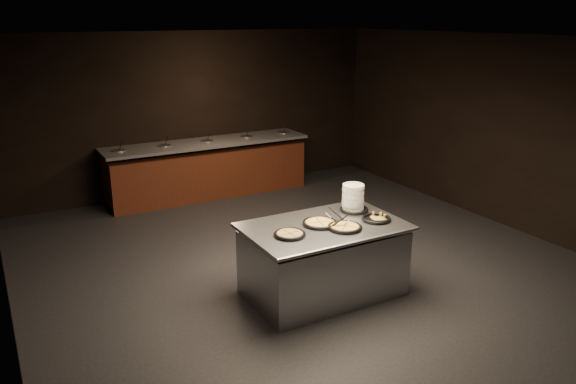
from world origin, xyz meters
name	(u,v)px	position (x,y,z in m)	size (l,w,h in m)	color
room	(311,160)	(0.00, 0.00, 1.45)	(7.02, 8.02, 2.92)	black
salad_bar	(209,172)	(0.00, 3.56, 0.44)	(3.70, 0.83, 1.18)	#4F2312
serving_counter	(323,261)	(-0.23, -0.67, 0.42)	(1.82, 1.16, 0.87)	silver
plate_stack	(353,197)	(0.37, -0.40, 1.03)	(0.27, 0.27, 0.32)	white
pan_veggie_whole	(290,234)	(-0.73, -0.77, 0.89)	(0.35, 0.35, 0.04)	black
pan_cheese_whole	(320,223)	(-0.26, -0.64, 0.89)	(0.40, 0.40, 0.04)	black
pan_cheese_slices_a	(354,209)	(0.35, -0.44, 0.89)	(0.35, 0.35, 0.04)	black
pan_cheese_slices_b	(345,227)	(-0.09, -0.89, 0.89)	(0.39, 0.39, 0.04)	black
pan_veggie_slices	(376,219)	(0.39, -0.84, 0.89)	(0.34, 0.34, 0.04)	black
server_left	(332,215)	(-0.08, -0.61, 0.95)	(0.22, 0.30, 0.17)	silver
server_right	(344,221)	(-0.07, -0.84, 0.94)	(0.30, 0.09, 0.14)	silver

